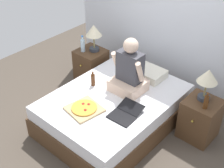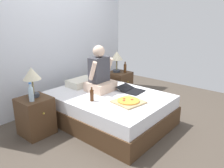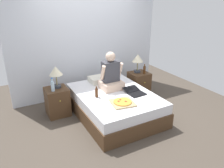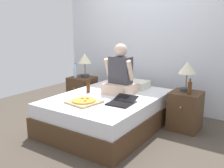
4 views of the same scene
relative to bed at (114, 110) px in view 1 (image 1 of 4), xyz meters
The scene contains 14 objects.
ground_plane 0.25m from the bed, ahead, with size 5.67×5.67×0.00m, color #4C4238.
wall_back 1.67m from the bed, 90.00° to the left, with size 3.67×0.12×2.50m, color silver.
bed is the anchor object (origin of this frame).
nightstand_left 1.17m from the bed, 150.50° to the left, with size 0.44×0.47×0.58m.
lamp_on_left_nightstand 1.33m from the bed, 147.37° to the left, with size 0.26×0.26×0.45m.
water_bottle 1.28m from the bed, 156.15° to the left, with size 0.07×0.07×0.28m.
nightstand_right 1.17m from the bed, 29.50° to the left, with size 0.44×0.47×0.58m.
lamp_on_right_nightstand 1.34m from the bed, 32.37° to the left, with size 0.26×0.26×0.45m.
beer_bottle 1.26m from the bed, 23.60° to the left, with size 0.06×0.06×0.23m.
pillow 0.76m from the bed, 86.69° to the left, with size 0.52×0.34×0.12m, color silver.
person_seated 0.59m from the bed, 76.81° to the left, with size 0.47×0.40×0.78m.
laptop 0.51m from the bed, 31.21° to the right, with size 0.34×0.43×0.07m.
pizza_box 0.56m from the bed, 100.42° to the right, with size 0.46×0.46×0.05m.
beer_bottle_on_bed 0.52m from the bed, behind, with size 0.06×0.06×0.22m.
Camera 1 is at (2.21, -2.55, 3.04)m, focal length 50.00 mm.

